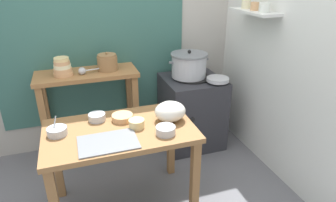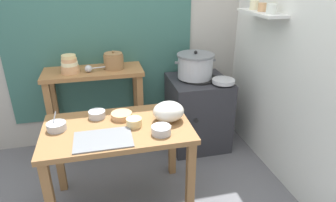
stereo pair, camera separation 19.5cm
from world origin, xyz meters
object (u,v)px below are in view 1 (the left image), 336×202
Objects in this scene: steamer_pot at (189,65)px; prep_bowl_0 at (166,130)px; bowl_stack_enamel at (63,68)px; stove_block at (192,111)px; ladle at (83,71)px; serving_tray at (108,142)px; prep_bowl_3 at (137,123)px; back_shelf_table at (89,93)px; clay_pot at (107,62)px; prep_table at (121,141)px; plastic_bag at (170,111)px; prep_bowl_4 at (97,117)px; prep_bowl_2 at (57,131)px; prep_bowl_5 at (122,117)px; wide_pan at (218,79)px; prep_bowl_1 at (169,106)px.

steamer_pot is 3.00× the size of prep_bowl_0.
steamer_pot is 1.23m from bowl_stack_enamel.
ladle is at bearing 176.23° from stove_block.
serving_tray is 0.28m from prep_bowl_3.
clay_pot is (0.21, 0.00, 0.30)m from back_shelf_table.
back_shelf_table is at bearing 100.07° from prep_table.
bowl_stack_enamel reaches higher than prep_table.
prep_bowl_3 reaches higher than serving_tray.
plastic_bag reaches higher than prep_bowl_3.
prep_bowl_4 reaches higher than prep_table.
prep_bowl_3 is at bearing -60.48° from bowl_stack_enamel.
clay_pot reaches higher than stove_block.
steamer_pot reaches higher than prep_bowl_4.
plastic_bag is 0.28m from prep_bowl_3.
ladle is 0.82m from prep_bowl_2.
steamer_pot is 1.75× the size of plastic_bag.
bowl_stack_enamel reaches higher than prep_bowl_0.
plastic_bag is (0.58, -0.80, -0.14)m from ladle.
steamer_pot is 1.04m from ladle.
ladle reaches higher than prep_bowl_0.
steamer_pot is 1.35m from serving_tray.
ladle reaches higher than back_shelf_table.
prep_bowl_5 is (-0.01, -0.74, -0.23)m from clay_pot.
prep_bowl_4 is (-1.23, -0.35, -0.05)m from wide_pan.
plastic_bag is at bearing -68.12° from clay_pot.
clay_pot is (0.05, 0.87, 0.37)m from prep_table.
prep_table is 0.23m from serving_tray.
wide_pan is at bearing -47.71° from stove_block.
clay_pot is 0.81m from prep_bowl_1.
bowl_stack_enamel reaches higher than prep_bowl_3.
back_shelf_table reaches higher than plastic_bag.
prep_bowl_5 is at bearing -74.77° from back_shelf_table.
wide_pan is at bearing 30.20° from prep_bowl_3.
back_shelf_table is at bearing -180.00° from clay_pot.
prep_bowl_3 is at bearing -37.50° from prep_bowl_4.
stove_block reaches higher than prep_bowl_4.
prep_bowl_3 is (-0.73, -0.78, -0.15)m from steamer_pot.
ladle is 1.99× the size of prep_bowl_0.
prep_bowl_5 reaches higher than prep_bowl_1.
back_shelf_table is at bearing 122.66° from plastic_bag.
serving_tray is at bearing -84.68° from prep_bowl_4.
prep_table is 0.89m from back_shelf_table.
clay_pot is at bearing 81.19° from serving_tray.
clay_pot is at bearing 162.19° from wide_pan.
prep_bowl_2 is 0.32m from prep_bowl_4.
plastic_bag is 1.92× the size of prep_bowl_1.
prep_table is 0.27m from prep_bowl_4.
clay_pot reaches higher than ladle.
back_shelf_table is 0.26m from ladle.
prep_bowl_1 is 0.41m from prep_bowl_3.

